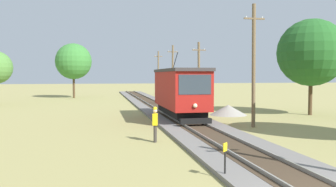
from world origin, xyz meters
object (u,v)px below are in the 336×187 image
Objects in this scene: utility_pole_near_tram at (254,64)px; utility_pole_distant at (158,73)px; utility_pole_far at (173,72)px; trackside_signal_marker at (225,159)px; red_tram at (180,91)px; track_worker at (155,123)px; tree_right_near at (311,53)px; tree_left_near at (73,61)px; utility_pole_mid at (199,75)px; gravel_pile at (228,110)px.

utility_pole_near_tram is 1.07× the size of utility_pole_distant.
utility_pole_far is 6.27× the size of trackside_signal_marker.
red_tram reaches higher than track_worker.
track_worker is 0.22× the size of tree_right_near.
trackside_signal_marker is 42.33m from tree_left_near.
tree_right_near is (7.65, -31.06, 1.44)m from utility_pole_distant.
track_worker is 17.70m from tree_right_near.
utility_pole_far is at bearing 111.37° from tree_right_near.
utility_pole_mid reaches higher than red_tram.
trackside_signal_marker is at bearing -97.61° from red_tram.
utility_pole_far is 14.96m from tree_left_near.
track_worker is (-3.14, -7.79, -1.21)m from red_tram.
tree_right_near is at bearing 48.92° from trackside_signal_marker.
gravel_pile is 13.01m from track_worker.
tree_right_near is (6.76, -1.36, 4.80)m from gravel_pile.
tree_left_near reaches higher than trackside_signal_marker.
track_worker is at bearing -79.60° from tree_left_near.
red_tram is 1.07× the size of tree_left_near.
utility_pole_far is 1.00× the size of utility_pole_distant.
utility_pole_mid is at bearing -90.00° from utility_pole_distant.
tree_right_near reaches higher than track_worker.
gravel_pile is (6.67, 16.76, -0.24)m from trackside_signal_marker.
gravel_pile is at bearing -88.29° from utility_pole_distant.
utility_pole_near_tram is at bearing -97.67° from gravel_pile.
utility_pole_far reaches higher than track_worker.
gravel_pile is at bearing 82.33° from utility_pole_near_tram.
gravel_pile is 28.89m from tree_left_near.
utility_pole_mid is at bearing 64.82° from red_tram.
utility_pole_mid is 23.38m from trackside_signal_marker.
utility_pole_far is 4.14× the size of track_worker.
trackside_signal_marker is 18.04m from gravel_pile.
utility_pole_near_tram is 0.99× the size of tree_left_near.
utility_pole_near_tram reaches higher than utility_pole_distant.
track_worker is at bearing -99.95° from utility_pole_distant.
tree_left_near is (-7.65, 41.37, 4.70)m from trackside_signal_marker.
tree_left_near is (-13.43, 6.42, 1.57)m from utility_pole_far.
utility_pole_distant is (0.00, 23.98, 0.37)m from utility_pole_mid.
trackside_signal_marker reaches higher than gravel_pile.
gravel_pile is 0.39× the size of tree_right_near.
utility_pole_far is at bearing 92.80° from gravel_pile.
red_tram is 2.74× the size of gravel_pile.
utility_pole_distant reaches higher than track_worker.
utility_pole_distant is 0.93× the size of tree_left_near.
utility_pole_near_tram reaches higher than red_tram.
utility_pole_distant is at bearing 90.00° from utility_pole_near_tram.
red_tram is 28.94m from tree_left_near.
utility_pole_mid is 5.63× the size of trackside_signal_marker.
track_worker is at bearing -113.64° from utility_pole_mid.
tree_left_near is at bearing 109.39° from red_tram.
red_tram is 1.28× the size of utility_pole_mid.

